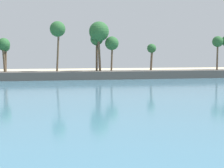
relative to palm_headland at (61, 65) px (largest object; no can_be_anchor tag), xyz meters
The scene contains 2 objects.
sea 11.96m from the palm_headland, 88.41° to the right, with size 220.00×103.16×0.06m, color teal.
palm_headland is the anchor object (origin of this frame).
Camera 1 is at (-3.94, -0.25, 5.47)m, focal length 53.93 mm.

